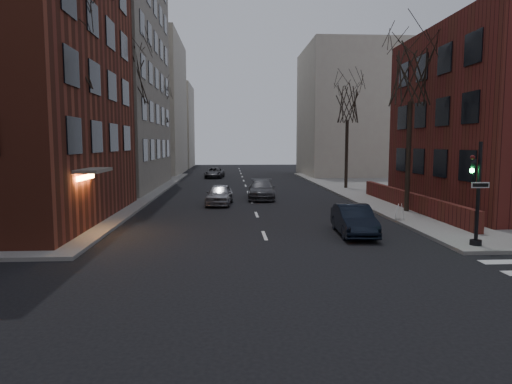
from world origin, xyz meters
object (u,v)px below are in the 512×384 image
Objects in this scene: tree_right_a at (411,73)px; tree_left_b at (128,76)px; traffic_signal at (476,200)px; tree_left_c at (158,105)px; car_lane_far at (215,173)px; tree_left_a at (70,47)px; car_lane_silver at (219,194)px; tree_right_b at (348,103)px; streetlamp_near at (125,141)px; parked_sedan at (354,220)px; streetlamp_far at (168,142)px; sandwich_board at (400,211)px; car_lane_gray at (261,190)px.

tree_left_b is at bearing 155.56° from tree_right_a.
traffic_signal is 0.41× the size of tree_left_c.
car_lane_far is at bearing 113.19° from tree_right_a.
tree_left_a is 13.24m from car_lane_silver.
tree_right_b is at bearing 45.93° from car_lane_silver.
traffic_signal is 0.91× the size of car_lane_far.
parked_sedan is at bearing -39.48° from streetlamp_near.
car_lane_far is (-7.33, 34.36, -0.06)m from parked_sedan.
parked_sedan is at bearing -65.47° from tree_left_c.
tree_right_b is 21.74m from parked_sedan.
tree_right_a is at bearing -90.00° from tree_right_b.
car_lane_silver is at bearing -69.44° from tree_left_c.
tree_left_c is 1.55× the size of streetlamp_near.
tree_left_a is 1.06× the size of tree_left_c.
tree_left_a reaches higher than parked_sedan.
tree_left_c is at bearing -125.42° from car_lane_far.
tree_left_b is 19.35m from tree_right_a.
streetlamp_far reaches higher than sandwich_board.
tree_left_b reaches higher than tree_right_b.
tree_left_a is at bearing -134.36° from tree_right_b.
tree_right_a reaches higher than traffic_signal.
tree_right_a is at bearing 12.80° from tree_left_a.
tree_left_a is at bearing -126.33° from car_lane_gray.
tree_right_b reaches higher than car_lane_far.
car_lane_silver is 12.01m from sandwich_board.
tree_left_c is at bearing 90.00° from tree_left_b.
car_lane_silver is at bearing -72.99° from streetlamp_far.
streetlamp_far reaches higher than car_lane_far.
sandwich_board is (-0.64, 6.12, -1.35)m from traffic_signal.
parked_sedan is at bearing -54.36° from car_lane_silver.
traffic_signal is 0.99× the size of car_lane_silver.
traffic_signal is 0.83× the size of car_lane_gray.
sandwich_board is (6.50, -10.30, -0.14)m from car_lane_gray.
traffic_signal is 0.64× the size of streetlamp_near.
tree_left_a is 1.12× the size of tree_right_b.
tree_left_b is at bearing 135.25° from parked_sedan.
tree_left_a is 0.95× the size of tree_left_b.
car_lane_gray is 21.29m from car_lane_far.
tree_right_a is 12.04× the size of sandwich_board.
sandwich_board is at bearing -54.03° from car_lane_gray.
parked_sedan is at bearing -72.92° from car_lane_gray.
tree_left_c is at bearing 155.56° from tree_right_b.
tree_left_c is (0.00, 14.00, -0.88)m from tree_left_b.
streetlamp_near reaches higher than sandwich_board.
tree_right_a is at bearing -13.24° from streetlamp_near.
tree_right_a reaches higher than tree_right_b.
parked_sedan is at bearing -103.46° from tree_right_b.
tree_left_b is 1.11× the size of tree_right_a.
traffic_signal is at bearing -47.95° from car_lane_silver.
parked_sedan is 13.84m from car_lane_gray.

